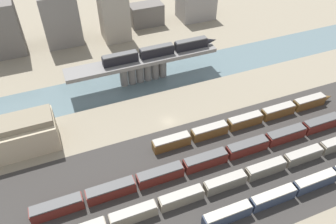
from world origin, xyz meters
The scene contains 14 objects.
ground_plane centered at (0.00, 0.00, 0.00)m, with size 400.00×400.00×0.00m, color gray.
railbed_yard centered at (0.00, -24.00, 0.00)m, with size 280.00×42.00×0.01m, color #33302D.
river_water centered at (0.00, 24.85, 0.00)m, with size 320.00×18.23×0.01m, color slate.
bridge centered at (0.00, 24.85, 6.99)m, with size 55.93×7.71×9.61m.
train_on_bridge centered at (6.89, 24.85, 11.40)m, with size 44.20×2.73×3.67m.
train_yard_near centered at (21.16, -37.80, 1.86)m, with size 56.30×2.67×3.79m.
train_yard_mid centered at (5.82, -29.19, 1.73)m, with size 91.63×2.80×3.52m.
train_yard_far centered at (11.41, -20.53, 1.83)m, with size 112.43×3.19×3.73m.
train_yard_outer centered at (23.57, -10.46, 1.77)m, with size 66.25×2.99×3.62m.
warehouse_building centered at (-46.43, 5.90, 5.06)m, with size 25.05×11.45×10.65m.
city_block_left centered at (-23.14, 66.19, 11.11)m, with size 15.00×13.71×22.22m, color slate.
city_block_center centered at (-1.04, 60.80, 11.76)m, with size 11.45×11.84×23.51m, color gray.
city_block_right centered at (16.02, 68.14, 5.04)m, with size 15.44×8.33×10.08m, color #605B56.
city_block_far_right centered at (41.13, 66.39, 6.63)m, with size 16.90×12.40×13.26m, color gray.
Camera 1 is at (-29.11, -72.33, 72.69)m, focal length 35.00 mm.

